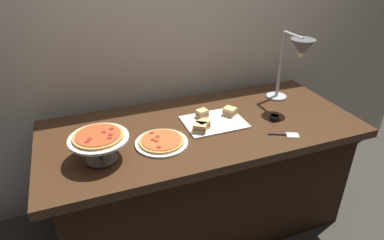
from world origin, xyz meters
TOP-DOWN VIEW (x-y plane):
  - ground_plane at (0.00, 0.00)m, footprint 8.00×8.00m
  - back_wall at (0.00, 0.50)m, footprint 4.40×0.04m
  - buffet_table at (0.00, 0.00)m, footprint 1.90×0.84m
  - heat_lamp at (0.64, 0.04)m, footprint 0.15×0.33m
  - pizza_plate_front at (-0.29, -0.11)m, footprint 0.29×0.29m
  - pizza_plate_center at (-0.61, -0.14)m, footprint 0.30×0.30m
  - sandwich_platter at (0.06, 0.00)m, footprint 0.37×0.28m
  - sauce_cup_near at (0.44, -0.10)m, footprint 0.06×0.06m
  - serving_spatula at (0.40, -0.27)m, footprint 0.17×0.10m

SIDE VIEW (x-z plane):
  - ground_plane at x=0.00m, z-range 0.00..0.00m
  - buffet_table at x=0.00m, z-range 0.01..0.77m
  - serving_spatula at x=0.40m, z-range 0.76..0.77m
  - pizza_plate_front at x=-0.29m, z-range 0.76..0.79m
  - sauce_cup_near at x=0.44m, z-range 0.76..0.79m
  - sandwich_platter at x=0.06m, z-range 0.75..0.81m
  - pizza_plate_center at x=-0.61m, z-range 0.80..0.95m
  - heat_lamp at x=0.64m, z-range 0.89..1.36m
  - back_wall at x=0.00m, z-range 0.00..2.40m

